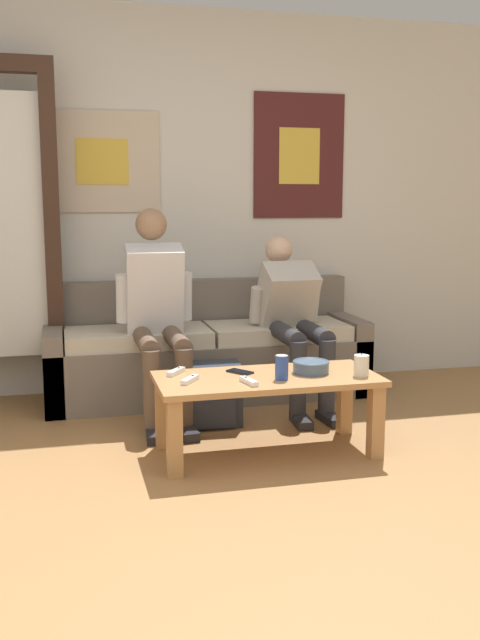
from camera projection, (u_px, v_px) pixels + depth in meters
ground_plane at (288, 539)px, 2.74m from camera, size 18.00×18.00×0.00m
wall_back at (180, 202)px, 4.87m from camera, size 10.00×0.07×2.55m
couch at (207, 355)px, 4.74m from camera, size 2.09×0.65×0.76m
coffee_table at (267, 390)px, 3.63m from camera, size 1.13×0.52×0.41m
person_seated_adult at (157, 306)px, 4.26m from camera, size 0.47×0.90×1.24m
person_seated_teen at (292, 313)px, 4.51m from camera, size 0.47×0.98×1.06m
backpack at (210, 396)px, 4.12m from camera, size 0.37×0.27×0.36m
ceramic_bowl at (311, 366)px, 3.68m from camera, size 0.19×0.19×0.06m
pillar_candle at (361, 366)px, 3.61m from camera, size 0.08×0.08×0.12m
drink_can_blue at (282, 367)px, 3.54m from camera, size 0.07×0.07×0.12m
game_controller_near_left at (176, 372)px, 3.66m from camera, size 0.11×0.14×0.03m
game_controller_near_right at (190, 380)px, 3.49m from camera, size 0.11×0.14×0.03m
game_controller_far_center at (249, 381)px, 3.46m from camera, size 0.06×0.15×0.03m
cell_phone at (240, 372)px, 3.69m from camera, size 0.13×0.15×0.01m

